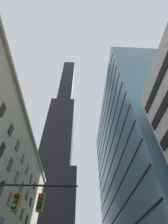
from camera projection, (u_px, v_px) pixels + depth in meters
The scene contains 2 objects.
dark_skyscraper at pixel (57, 150), 109.83m from camera, with size 29.16×29.16×221.57m.
glass_office_midrise at pixel (135, 162), 46.60m from camera, with size 15.84×48.89×52.33m.
Camera 1 is at (1.64, -9.33, 1.87)m, focal length 24.86 mm.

